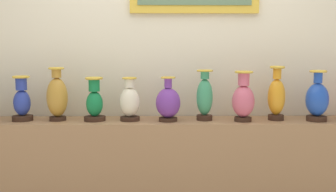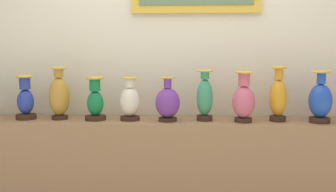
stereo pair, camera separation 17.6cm
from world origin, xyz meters
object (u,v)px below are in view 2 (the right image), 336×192
Objects in this scene: vase_ivory at (130,102)px; vase_violet at (167,103)px; vase_jade at (205,97)px; vase_amber at (278,97)px; vase_cobalt at (25,101)px; vase_ochre at (59,96)px; vase_rose at (244,100)px; vase_sapphire at (320,101)px; vase_emerald at (95,102)px.

vase_violet is (0.28, -0.03, -0.00)m from vase_ivory.
vase_jade is 0.53m from vase_amber.
vase_cobalt is 0.26m from vase_ochre.
vase_rose is (0.55, -0.01, 0.03)m from vase_violet.
vase_sapphire is at bearing -0.26° from vase_violet.
vase_ochre is at bearing 179.74° from vase_jade.
vase_sapphire is (1.37, -0.03, 0.02)m from vase_ivory.
vase_ivory is (0.54, -0.02, -0.04)m from vase_ochre.
vase_ivory is 0.28m from vase_violet.
vase_amber is (1.09, 0.01, 0.04)m from vase_ivory.
vase_cobalt is 1.03× the size of vase_ivory.
vase_emerald is 0.87× the size of vase_sapphire.
vase_cobalt is 0.79m from vase_ivory.
vase_ochre is at bearing 179.92° from vase_amber.
vase_emerald is 0.86× the size of vase_jade.
vase_amber is at bearing -0.08° from vase_ochre.
vase_violet is 0.81× the size of vase_amber.
vase_rose is 0.26m from vase_amber.
vase_violet is at bearing -2.97° from vase_ochre.
vase_jade is at bearing 0.01° from vase_cobalt.
vase_ochre reaches higher than vase_ivory.
vase_sapphire reaches higher than vase_cobalt.
vase_violet reaches higher than vase_emerald.
vase_ochre reaches higher than vase_emerald.
vase_ivory is at bearing -1.67° from vase_ochre.
vase_ochre is 1.07× the size of vase_rose.
vase_emerald is 1.09m from vase_rose.
vase_emerald is 1.35m from vase_amber.
vase_violet is 0.28m from vase_jade.
vase_ivory is 0.87× the size of vase_rose.
vase_sapphire is at bearing -1.42° from vase_ochre.
vase_rose is at bearing -2.66° from vase_ivory.
vase_amber is (0.53, 0.00, 0.01)m from vase_jade.
vase_ochre reaches higher than vase_rose.
vase_rose is at bearing -1.25° from vase_violet.
vase_ochre is 0.98× the size of vase_amber.
vase_ivory is 0.86× the size of vase_sapphire.
vase_amber reaches higher than vase_sapphire.
vase_ivory is at bearing -179.30° from vase_amber.
vase_violet is 0.87× the size of vase_sapphire.
vase_jade is 0.28m from vase_rose.
vase_emerald is (0.53, -0.01, -0.00)m from vase_cobalt.
vase_cobalt reaches higher than vase_violet.
vase_violet is at bearing -2.89° from vase_emerald.
vase_jade reaches higher than vase_ivory.
vase_violet is (0.82, -0.04, -0.04)m from vase_ochre.
vase_sapphire is (1.09, -0.00, 0.02)m from vase_violet.
vase_emerald is 0.80× the size of vase_amber.
vase_ochre is 0.28m from vase_emerald.
vase_sapphire is (1.63, -0.03, 0.02)m from vase_emerald.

